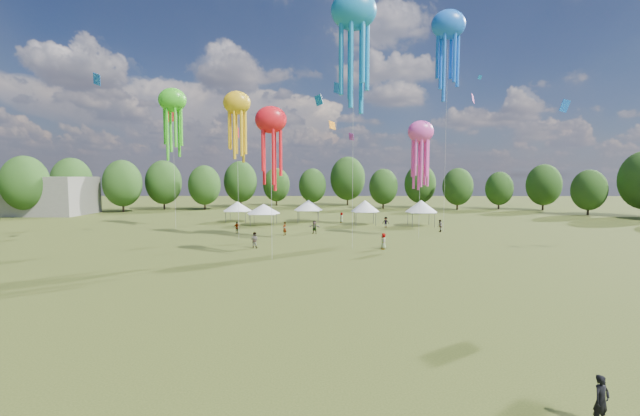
{
  "coord_description": "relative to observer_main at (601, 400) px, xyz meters",
  "views": [
    {
      "loc": [
        -1.69,
        -14.72,
        8.38
      ],
      "look_at": [
        -1.96,
        15.0,
        6.0
      ],
      "focal_mm": 23.19,
      "sensor_mm": 36.0,
      "label": 1
    }
  ],
  "objects": [
    {
      "name": "treeline",
      "position": [
        -11.49,
        63.88,
        5.7
      ],
      "size": [
        201.57,
        95.24,
        13.43
      ],
      "color": "#38281C",
      "rests_on": "ground"
    },
    {
      "name": "ground",
      "position": [
        -7.62,
        1.37,
        -0.85
      ],
      "size": [
        300.0,
        300.0,
        0.0
      ],
      "primitive_type": "plane",
      "color": "#384416",
      "rests_on": "ground"
    },
    {
      "name": "spectator_near",
      "position": [
        -17.28,
        33.51,
        0.07
      ],
      "size": [
        1.05,
        0.91,
        1.85
      ],
      "primitive_type": "imported",
      "rotation": [
        0.0,
        0.0,
        2.88
      ],
      "color": "gray",
      "rests_on": "ground"
    },
    {
      "name": "small_kites",
      "position": [
        -9.0,
        42.7,
        29.21
      ],
      "size": [
        74.32,
        51.19,
        44.79
      ],
      "color": "yellow",
      "rests_on": "ground"
    },
    {
      "name": "show_kites",
      "position": [
        -8.09,
        41.3,
        20.14
      ],
      "size": [
        45.62,
        26.33,
        31.84
      ],
      "color": "yellow",
      "rests_on": "ground"
    },
    {
      "name": "festival_tents",
      "position": [
        -10.0,
        56.93,
        2.16
      ],
      "size": [
        36.52,
        11.07,
        4.28
      ],
      "color": "#47474C",
      "rests_on": "ground"
    },
    {
      "name": "spectators_far",
      "position": [
        -5.66,
        46.64,
        0.05
      ],
      "size": [
        30.49,
        27.25,
        1.87
      ],
      "color": "gray",
      "rests_on": "ground"
    },
    {
      "name": "observer_main",
      "position": [
        0.0,
        0.0,
        0.0
      ],
      "size": [
        0.73,
        0.61,
        1.7
      ],
      "primitive_type": "imported",
      "rotation": [
        0.0,
        0.0,
        0.38
      ],
      "color": "black",
      "rests_on": "ground"
    }
  ]
}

